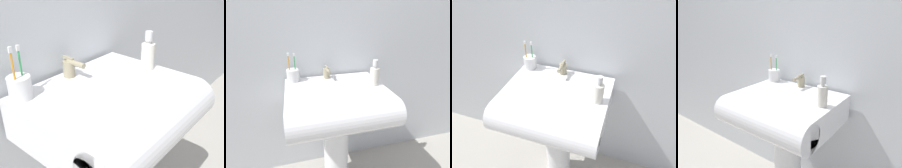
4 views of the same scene
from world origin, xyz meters
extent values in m
cube|color=white|center=(0.00, 0.00, 0.74)|extent=(0.63, 0.46, 0.17)
cylinder|color=white|center=(0.00, -0.23, 0.74)|extent=(0.63, 0.17, 0.17)
cylinder|color=tan|center=(-0.02, 0.18, 0.86)|extent=(0.05, 0.05, 0.07)
cylinder|color=tan|center=(-0.02, 0.14, 0.90)|extent=(0.02, 0.09, 0.02)
cube|color=tan|center=(-0.02, 0.18, 0.91)|extent=(0.01, 0.06, 0.01)
cylinder|color=white|center=(-0.26, 0.18, 0.87)|extent=(0.08, 0.08, 0.08)
cylinder|color=orange|center=(-0.28, 0.17, 0.93)|extent=(0.01, 0.01, 0.17)
cube|color=white|center=(-0.28, 0.17, 1.02)|extent=(0.01, 0.01, 0.02)
cylinder|color=#3FB266|center=(-0.24, 0.18, 0.92)|extent=(0.01, 0.01, 0.16)
cube|color=white|center=(-0.24, 0.18, 1.01)|extent=(0.01, 0.01, 0.02)
cylinder|color=silver|center=(0.25, -0.02, 0.89)|extent=(0.06, 0.06, 0.11)
cylinder|color=silver|center=(0.25, -0.02, 0.95)|extent=(0.02, 0.02, 0.01)
cylinder|color=silver|center=(0.25, -0.02, 0.98)|extent=(0.03, 0.03, 0.04)
camera|label=1|loc=(-0.72, -0.63, 1.33)|focal=45.00mm
camera|label=2|loc=(-0.24, -0.99, 1.29)|focal=28.00mm
camera|label=3|loc=(0.37, -0.95, 1.64)|focal=35.00mm
camera|label=4|loc=(0.77, -1.00, 1.31)|focal=35.00mm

